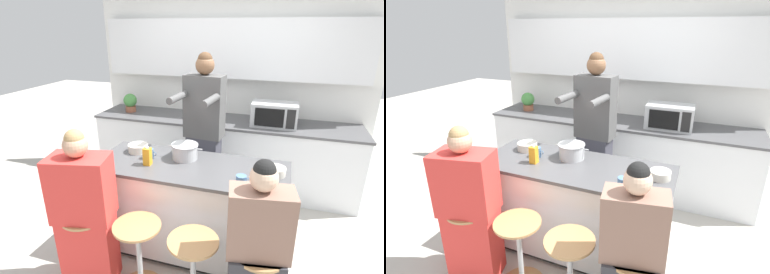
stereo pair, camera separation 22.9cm
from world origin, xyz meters
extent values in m
plane|color=#B2ADA3|center=(0.00, 0.00, 0.00)|extent=(16.00, 16.00, 0.00)
cube|color=silver|center=(0.00, 1.79, 1.35)|extent=(3.75, 0.06, 2.70)
cube|color=silver|center=(0.00, 1.68, 1.83)|extent=(3.45, 0.16, 0.75)
cube|color=silver|center=(0.00, 1.41, 0.45)|extent=(3.45, 0.67, 0.91)
cube|color=#4C4C4F|center=(0.00, 1.41, 0.92)|extent=(3.48, 0.70, 0.03)
cube|color=black|center=(0.00, 0.00, 0.03)|extent=(1.65, 0.59, 0.06)
cube|color=silver|center=(0.00, 0.00, 0.47)|extent=(1.73, 0.67, 0.83)
cube|color=#4C4C4F|center=(0.00, 0.00, 0.90)|extent=(1.77, 0.71, 0.03)
cylinder|color=#B7BABC|center=(-0.71, -0.62, 0.32)|extent=(0.04, 0.04, 0.61)
cylinder|color=tan|center=(-0.71, -0.62, 0.64)|extent=(0.38, 0.38, 0.02)
cylinder|color=#B7BABC|center=(-0.24, -0.61, 0.32)|extent=(0.04, 0.04, 0.61)
cylinder|color=tan|center=(-0.24, -0.61, 0.64)|extent=(0.38, 0.38, 0.02)
cylinder|color=tan|center=(0.24, -0.65, 0.64)|extent=(0.38, 0.38, 0.02)
cylinder|color=tan|center=(0.71, -0.62, 0.64)|extent=(0.38, 0.38, 0.02)
cube|color=#383842|center=(-0.05, 0.68, 0.48)|extent=(0.37, 0.25, 0.95)
cube|color=#4C4C4C|center=(-0.05, 0.68, 1.29)|extent=(0.44, 0.26, 0.68)
cylinder|color=#4C4C4C|center=(-0.25, 0.40, 1.44)|extent=(0.10, 0.38, 0.07)
cylinder|color=#4C4C4C|center=(0.09, 0.37, 1.44)|extent=(0.10, 0.38, 0.07)
sphere|color=brown|center=(-0.05, 0.68, 1.73)|extent=(0.22, 0.22, 0.20)
sphere|color=#513823|center=(-0.05, 0.68, 1.78)|extent=(0.17, 0.17, 0.15)
cube|color=red|center=(-0.68, -0.64, 0.32)|extent=(0.47, 0.35, 0.65)
cube|color=red|center=(-0.68, -0.64, 0.91)|extent=(0.52, 0.38, 0.53)
sphere|color=tan|center=(-0.68, -0.64, 1.27)|extent=(0.22, 0.22, 0.19)
sphere|color=#A37F51|center=(-0.68, -0.64, 1.33)|extent=(0.18, 0.18, 0.15)
cube|color=#896656|center=(0.69, -0.64, 0.89)|extent=(0.45, 0.29, 0.49)
sphere|color=#DBB293|center=(0.69, -0.64, 1.23)|extent=(0.21, 0.21, 0.18)
sphere|color=black|center=(0.69, -0.64, 1.28)|extent=(0.17, 0.17, 0.14)
cylinder|color=#B7BABC|center=(-0.09, 0.13, 0.98)|extent=(0.24, 0.24, 0.14)
cylinder|color=#B7BABC|center=(-0.09, 0.13, 1.06)|extent=(0.26, 0.26, 0.01)
cylinder|color=#B7BABC|center=(-0.24, 0.13, 1.03)|extent=(0.05, 0.01, 0.01)
cylinder|color=#B7BABC|center=(0.05, 0.13, 1.03)|extent=(0.05, 0.01, 0.01)
cylinder|color=silver|center=(0.75, 0.04, 0.95)|extent=(0.17, 0.17, 0.07)
cylinder|color=silver|center=(-0.59, 0.15, 0.95)|extent=(0.20, 0.20, 0.08)
cylinder|color=#4C7099|center=(0.50, -0.20, 0.95)|extent=(0.09, 0.09, 0.08)
torus|color=#4C7099|center=(0.55, -0.20, 0.96)|extent=(0.04, 0.01, 0.04)
cylinder|color=#4C7099|center=(-0.41, 0.03, 0.96)|extent=(0.08, 0.08, 0.10)
torus|color=#4C7099|center=(-0.36, 0.03, 0.97)|extent=(0.04, 0.01, 0.04)
ellipsoid|color=yellow|center=(-0.76, -0.25, 0.94)|extent=(0.11, 0.04, 0.05)
ellipsoid|color=yellow|center=(-0.79, -0.22, 0.94)|extent=(0.09, 0.10, 0.05)
ellipsoid|color=yellow|center=(-0.73, -0.22, 0.94)|extent=(0.10, 0.10, 0.05)
cube|color=gold|center=(-0.37, -0.10, 1.00)|extent=(0.07, 0.07, 0.16)
cylinder|color=white|center=(-0.37, -0.10, 1.08)|extent=(0.03, 0.03, 0.02)
cube|color=#B2B5B7|center=(0.66, 1.36, 1.08)|extent=(0.55, 0.33, 0.29)
cube|color=black|center=(0.61, 1.19, 1.08)|extent=(0.34, 0.01, 0.22)
cube|color=black|center=(0.86, 1.19, 1.08)|extent=(0.10, 0.01, 0.23)
cylinder|color=#93563D|center=(-1.36, 1.41, 0.98)|extent=(0.15, 0.15, 0.08)
sphere|color=#478942|center=(-1.36, 1.41, 1.10)|extent=(0.19, 0.19, 0.19)
camera|label=1|loc=(0.76, -2.34, 2.10)|focal=28.00mm
camera|label=2|loc=(0.98, -2.26, 2.10)|focal=28.00mm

